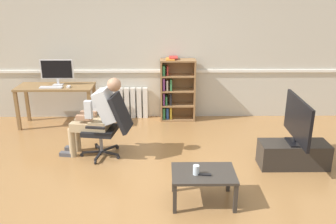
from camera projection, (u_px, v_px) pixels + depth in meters
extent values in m
plane|color=olive|center=(157.00, 184.00, 4.69)|extent=(18.00, 18.00, 0.00)
cube|color=beige|center=(159.00, 48.00, 6.74)|extent=(12.00, 0.10, 2.70)
cube|color=white|center=(159.00, 71.00, 6.82)|extent=(12.00, 0.03, 0.05)
cube|color=olive|center=(17.00, 111.00, 6.34)|extent=(0.06, 0.06, 0.72)
cube|color=olive|center=(90.00, 111.00, 6.36)|extent=(0.06, 0.06, 0.72)
cube|color=olive|center=(95.00, 102.00, 6.81)|extent=(0.06, 0.06, 0.72)
cube|color=olive|center=(27.00, 103.00, 6.80)|extent=(0.06, 0.06, 0.72)
cube|color=olive|center=(55.00, 87.00, 6.45)|extent=(1.37, 0.56, 0.04)
cube|color=silver|center=(58.00, 85.00, 6.50)|extent=(0.18, 0.14, 0.01)
cube|color=silver|center=(58.00, 81.00, 6.50)|extent=(0.04, 0.02, 0.10)
cube|color=silver|center=(57.00, 69.00, 6.43)|extent=(0.59, 0.02, 0.35)
cube|color=black|center=(57.00, 69.00, 6.42)|extent=(0.54, 0.00, 0.32)
cube|color=silver|center=(51.00, 87.00, 6.31)|extent=(0.40, 0.12, 0.02)
cube|color=white|center=(69.00, 87.00, 6.33)|extent=(0.06, 0.10, 0.03)
cube|color=olive|center=(161.00, 90.00, 6.78)|extent=(0.03, 0.28, 1.18)
cube|color=olive|center=(194.00, 90.00, 6.78)|extent=(0.03, 0.28, 1.18)
cube|color=olive|center=(178.00, 88.00, 6.91)|extent=(0.63, 0.02, 1.18)
cube|color=olive|center=(178.00, 119.00, 6.97)|extent=(0.59, 0.28, 0.03)
cube|color=olive|center=(178.00, 105.00, 6.88)|extent=(0.59, 0.28, 0.03)
cube|color=olive|center=(178.00, 90.00, 6.78)|extent=(0.59, 0.28, 0.03)
cube|color=olive|center=(178.00, 76.00, 6.69)|extent=(0.59, 0.28, 0.03)
cube|color=olive|center=(178.00, 60.00, 6.59)|extent=(0.59, 0.28, 0.03)
cube|color=#38844C|center=(164.00, 113.00, 6.93)|extent=(0.05, 0.19, 0.22)
cube|color=#89428E|center=(164.00, 98.00, 6.82)|extent=(0.03, 0.19, 0.24)
cube|color=#89428E|center=(164.00, 84.00, 6.73)|extent=(0.04, 0.19, 0.24)
cube|color=#38844C|center=(164.00, 70.00, 6.65)|extent=(0.05, 0.19, 0.18)
cube|color=#2D519E|center=(167.00, 112.00, 6.94)|extent=(0.04, 0.19, 0.22)
cube|color=#38844C|center=(166.00, 100.00, 6.83)|extent=(0.03, 0.19, 0.17)
cube|color=beige|center=(167.00, 85.00, 6.73)|extent=(0.03, 0.19, 0.19)
cube|color=red|center=(168.00, 70.00, 6.66)|extent=(0.03, 0.19, 0.17)
cube|color=gold|center=(171.00, 112.00, 6.93)|extent=(0.04, 0.19, 0.23)
cube|color=black|center=(171.00, 99.00, 6.82)|extent=(0.04, 0.19, 0.22)
cube|color=#38844C|center=(171.00, 84.00, 6.73)|extent=(0.03, 0.19, 0.21)
cube|color=orange|center=(170.00, 59.00, 6.58)|extent=(0.16, 0.22, 0.02)
cube|color=red|center=(173.00, 57.00, 6.61)|extent=(0.16, 0.22, 0.02)
cube|color=white|center=(103.00, 103.00, 6.97)|extent=(0.09, 0.08, 0.61)
cube|color=white|center=(109.00, 103.00, 6.97)|extent=(0.09, 0.08, 0.61)
cube|color=white|center=(115.00, 103.00, 6.98)|extent=(0.09, 0.08, 0.61)
cube|color=white|center=(121.00, 103.00, 6.98)|extent=(0.09, 0.08, 0.61)
cube|color=white|center=(127.00, 103.00, 6.98)|extent=(0.09, 0.08, 0.61)
cube|color=white|center=(133.00, 103.00, 6.98)|extent=(0.09, 0.08, 0.61)
cube|color=white|center=(139.00, 103.00, 6.98)|extent=(0.09, 0.08, 0.61)
cube|color=white|center=(145.00, 103.00, 6.98)|extent=(0.09, 0.08, 0.61)
cube|color=black|center=(99.00, 155.00, 5.32)|extent=(0.08, 0.30, 0.02)
cylinder|color=black|center=(95.00, 162.00, 5.20)|extent=(0.03, 0.06, 0.06)
cube|color=black|center=(110.00, 153.00, 5.40)|extent=(0.28, 0.17, 0.02)
cylinder|color=black|center=(118.00, 157.00, 5.35)|extent=(0.06, 0.04, 0.06)
cube|color=black|center=(110.00, 148.00, 5.57)|extent=(0.24, 0.24, 0.02)
cylinder|color=black|center=(117.00, 147.00, 5.68)|extent=(0.06, 0.06, 0.06)
cube|color=black|center=(99.00, 147.00, 5.59)|extent=(0.17, 0.28, 0.02)
cylinder|color=black|center=(96.00, 146.00, 5.73)|extent=(0.05, 0.06, 0.06)
cube|color=black|center=(92.00, 152.00, 5.44)|extent=(0.30, 0.08, 0.02)
cylinder|color=black|center=(82.00, 155.00, 5.43)|extent=(0.06, 0.03, 0.06)
cylinder|color=gray|center=(101.00, 142.00, 5.41)|extent=(0.05, 0.05, 0.30)
cube|color=black|center=(100.00, 130.00, 5.35)|extent=(0.52, 0.52, 0.07)
cube|color=black|center=(121.00, 113.00, 5.21)|extent=(0.32, 0.47, 0.54)
cube|color=black|center=(106.00, 115.00, 5.54)|extent=(0.28, 0.09, 0.03)
cube|color=black|center=(95.00, 128.00, 5.06)|extent=(0.28, 0.09, 0.03)
cube|color=tan|center=(100.00, 124.00, 5.32)|extent=(0.31, 0.38, 0.14)
cube|color=silver|center=(107.00, 105.00, 5.20)|extent=(0.41, 0.39, 0.52)
sphere|color=#A87A5B|center=(114.00, 85.00, 5.08)|extent=(0.20, 0.20, 0.20)
cube|color=black|center=(81.00, 117.00, 5.32)|extent=(0.15, 0.06, 0.02)
cube|color=tan|center=(89.00, 123.00, 5.45)|extent=(0.43, 0.19, 0.13)
cylinder|color=tan|center=(77.00, 137.00, 5.56)|extent=(0.10, 0.10, 0.46)
cube|color=#4C4C51|center=(72.00, 149.00, 5.64)|extent=(0.23, 0.12, 0.06)
cube|color=tan|center=(84.00, 127.00, 5.26)|extent=(0.43, 0.19, 0.13)
cylinder|color=tan|center=(72.00, 143.00, 5.37)|extent=(0.10, 0.10, 0.46)
cube|color=#4C4C51|center=(67.00, 154.00, 5.45)|extent=(0.23, 0.12, 0.06)
cube|color=silver|center=(96.00, 103.00, 5.39)|extent=(0.11, 0.09, 0.26)
cube|color=#A87A5B|center=(89.00, 113.00, 5.39)|extent=(0.25, 0.11, 0.07)
cube|color=silver|center=(88.00, 110.00, 5.09)|extent=(0.11, 0.09, 0.26)
cube|color=#A87A5B|center=(84.00, 118.00, 5.21)|extent=(0.25, 0.11, 0.07)
cube|color=#2D2823|center=(293.00, 155.00, 5.09)|extent=(0.96, 0.38, 0.36)
cube|color=black|center=(295.00, 142.00, 5.03)|extent=(0.21, 0.32, 0.02)
cylinder|color=black|center=(295.00, 140.00, 5.02)|extent=(0.04, 0.04, 0.05)
cube|color=black|center=(298.00, 119.00, 4.92)|extent=(0.06, 0.99, 0.58)
cube|color=white|center=(299.00, 119.00, 4.92)|extent=(0.03, 0.93, 0.53)
cube|color=#332D28|center=(175.00, 199.00, 4.02)|extent=(0.04, 0.04, 0.36)
cube|color=#332D28|center=(236.00, 199.00, 4.03)|extent=(0.04, 0.04, 0.36)
cube|color=#332D28|center=(229.00, 178.00, 4.47)|extent=(0.04, 0.04, 0.36)
cube|color=#332D28|center=(174.00, 178.00, 4.46)|extent=(0.04, 0.04, 0.36)
cube|color=#332D28|center=(204.00, 174.00, 4.18)|extent=(0.75, 0.52, 0.03)
cylinder|color=silver|center=(196.00, 170.00, 4.11)|extent=(0.07, 0.07, 0.11)
cube|color=black|center=(205.00, 174.00, 4.11)|extent=(0.15, 0.06, 0.02)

